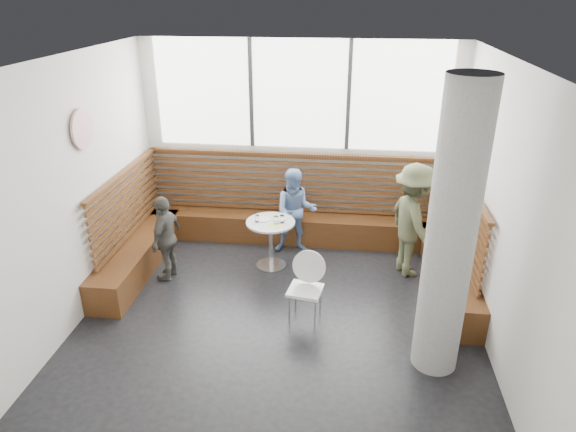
# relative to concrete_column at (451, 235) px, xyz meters

# --- Properties ---
(room) EXTENTS (5.00, 5.00, 3.20)m
(room) POSITION_rel_concrete_column_xyz_m (-1.85, 0.60, 0.00)
(room) COLOR silver
(room) RESTS_ON ground
(booth) EXTENTS (5.00, 2.50, 1.44)m
(booth) POSITION_rel_concrete_column_xyz_m (-1.85, 2.37, -1.19)
(booth) COLOR #472711
(booth) RESTS_ON ground
(concrete_column) EXTENTS (0.50, 0.50, 3.20)m
(concrete_column) POSITION_rel_concrete_column_xyz_m (0.00, 0.00, 0.00)
(concrete_column) COLOR gray
(concrete_column) RESTS_ON ground
(wall_art) EXTENTS (0.03, 0.50, 0.50)m
(wall_art) POSITION_rel_concrete_column_xyz_m (-4.31, 1.00, 0.70)
(wall_art) COLOR white
(wall_art) RESTS_ON room
(cafe_table) EXTENTS (0.72, 0.72, 0.74)m
(cafe_table) POSITION_rel_concrete_column_xyz_m (-2.15, 1.94, -1.07)
(cafe_table) COLOR silver
(cafe_table) RESTS_ON ground
(cafe_chair) EXTENTS (0.43, 0.42, 0.89)m
(cafe_chair) POSITION_rel_concrete_column_xyz_m (-1.52, 0.70, -1.08)
(cafe_chair) COLOR white
(cafe_chair) RESTS_ON ground
(adult_man) EXTENTS (0.97, 1.24, 1.68)m
(adult_man) POSITION_rel_concrete_column_xyz_m (-0.10, 2.00, -0.76)
(adult_man) COLOR #52573A
(adult_man) RESTS_ON ground
(child_back) EXTENTS (0.72, 0.59, 1.37)m
(child_back) POSITION_rel_concrete_column_xyz_m (-1.84, 2.48, -0.91)
(child_back) COLOR #708FC2
(child_back) RESTS_ON ground
(child_left) EXTENTS (0.41, 0.78, 1.26)m
(child_left) POSITION_rel_concrete_column_xyz_m (-3.58, 1.46, -0.97)
(child_left) COLOR #55534D
(child_left) RESTS_ON ground
(plate_near) EXTENTS (0.21, 0.21, 0.01)m
(plate_near) POSITION_rel_concrete_column_xyz_m (-2.26, 2.00, -0.85)
(plate_near) COLOR white
(plate_near) RESTS_ON cafe_table
(plate_far) EXTENTS (0.20, 0.20, 0.01)m
(plate_far) POSITION_rel_concrete_column_xyz_m (-2.03, 2.05, -0.85)
(plate_far) COLOR white
(plate_far) RESTS_ON cafe_table
(glass_left) EXTENTS (0.06, 0.06, 0.10)m
(glass_left) POSITION_rel_concrete_column_xyz_m (-2.34, 1.91, -0.81)
(glass_left) COLOR white
(glass_left) RESTS_ON cafe_table
(glass_mid) EXTENTS (0.08, 0.08, 0.12)m
(glass_mid) POSITION_rel_concrete_column_xyz_m (-2.06, 1.87, -0.80)
(glass_mid) COLOR white
(glass_mid) RESTS_ON cafe_table
(glass_right) EXTENTS (0.07, 0.07, 0.11)m
(glass_right) POSITION_rel_concrete_column_xyz_m (-1.98, 1.92, -0.80)
(glass_right) COLOR white
(glass_right) RESTS_ON cafe_table
(menu_card) EXTENTS (0.25, 0.21, 0.00)m
(menu_card) POSITION_rel_concrete_column_xyz_m (-2.05, 1.80, -0.86)
(menu_card) COLOR #A5C64C
(menu_card) RESTS_ON cafe_table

